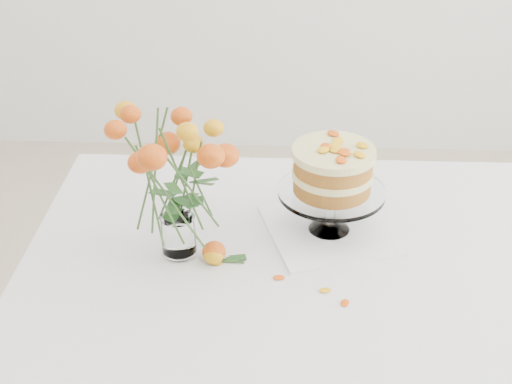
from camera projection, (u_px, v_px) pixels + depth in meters
table at (329, 281)px, 1.69m from camera, size 1.43×0.93×0.76m
napkin at (329, 230)px, 1.72m from camera, size 0.35×0.35×0.01m
cake_stand at (332, 174)px, 1.64m from camera, size 0.25×0.25×0.23m
rose_vase at (174, 165)px, 1.53m from camera, size 0.34×0.34×0.40m
loose_rose_near at (214, 255)px, 1.61m from camera, size 0.08×0.05×0.04m
loose_rose_far at (214, 252)px, 1.62m from camera, size 0.10×0.05×0.05m
stray_petal_a at (279, 278)px, 1.57m from camera, size 0.03×0.02×0.00m
stray_petal_b at (325, 290)px, 1.53m from camera, size 0.03×0.02×0.00m
stray_petal_c at (345, 303)px, 1.49m from camera, size 0.03×0.02×0.00m
stray_petal_d at (218, 262)px, 1.61m from camera, size 0.03×0.02×0.00m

